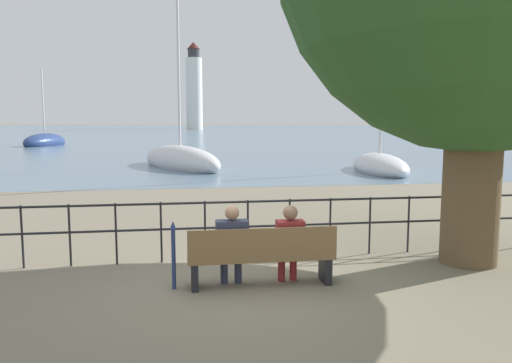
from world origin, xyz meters
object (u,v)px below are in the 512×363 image
at_px(closed_umbrella, 173,251).
at_px(harbor_lighthouse, 194,89).
at_px(park_bench, 262,257).
at_px(seated_person_left, 232,242).
at_px(sailboat_0, 379,165).
at_px(sailboat_2, 45,142).
at_px(sailboat_3, 180,160).
at_px(seated_person_right, 290,240).

height_order(closed_umbrella, harbor_lighthouse, harbor_lighthouse).
distance_m(park_bench, seated_person_left, 0.49).
xyz_separation_m(closed_umbrella, sailboat_0, (9.60, 15.53, -0.24)).
xyz_separation_m(closed_umbrella, harbor_lighthouse, (4.54, 134.53, 10.63)).
height_order(closed_umbrella, sailboat_0, sailboat_0).
height_order(park_bench, sailboat_2, sailboat_2).
distance_m(sailboat_0, harbor_lighthouse, 119.60).
bearing_deg(sailboat_0, seated_person_left, -112.82).
relative_size(sailboat_2, sailboat_3, 0.60).
bearing_deg(park_bench, sailboat_3, 93.33).
bearing_deg(sailboat_0, park_bench, -111.48).
relative_size(sailboat_3, harbor_lighthouse, 0.55).
height_order(sailboat_0, sailboat_2, sailboat_0).
bearing_deg(closed_umbrella, seated_person_right, -0.24).
height_order(seated_person_left, closed_umbrella, seated_person_left).
bearing_deg(sailboat_2, harbor_lighthouse, 97.46).
xyz_separation_m(seated_person_right, harbor_lighthouse, (2.83, 134.54, 10.53)).
bearing_deg(sailboat_3, park_bench, -110.47).
distance_m(closed_umbrella, harbor_lighthouse, 135.03).
height_order(seated_person_right, closed_umbrella, seated_person_right).
bearing_deg(harbor_lighthouse, park_bench, -91.39).
distance_m(park_bench, harbor_lighthouse, 135.09).
height_order(seated_person_left, seated_person_right, seated_person_left).
bearing_deg(seated_person_right, harbor_lighthouse, 88.79).
xyz_separation_m(seated_person_right, sailboat_0, (7.89, 15.54, -0.34)).
bearing_deg(harbor_lighthouse, seated_person_left, -91.57).
relative_size(seated_person_left, closed_umbrella, 1.20).
bearing_deg(park_bench, seated_person_right, 10.83).
distance_m(sailboat_0, sailboat_3, 10.14).
bearing_deg(closed_umbrella, sailboat_3, 89.55).
height_order(park_bench, sailboat_3, sailboat_3).
distance_m(seated_person_right, closed_umbrella, 1.71).
bearing_deg(sailboat_3, harbor_lighthouse, 64.02).
relative_size(seated_person_right, sailboat_3, 0.09).
distance_m(seated_person_left, closed_umbrella, 0.85).
relative_size(closed_umbrella, sailboat_2, 0.13).
distance_m(seated_person_right, sailboat_0, 17.43).
relative_size(seated_person_right, closed_umbrella, 1.19).
height_order(park_bench, harbor_lighthouse, harbor_lighthouse).
height_order(closed_umbrella, sailboat_2, sailboat_2).
bearing_deg(harbor_lighthouse, seated_person_right, -91.21).
xyz_separation_m(park_bench, closed_umbrella, (-1.28, 0.09, 0.11)).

